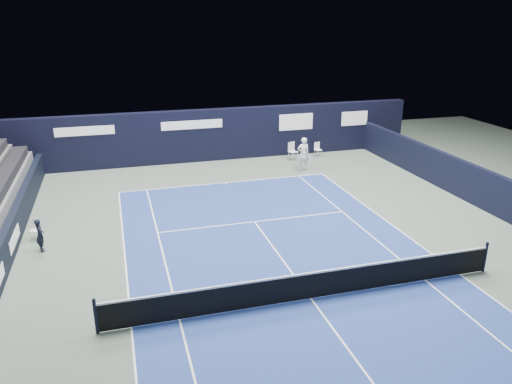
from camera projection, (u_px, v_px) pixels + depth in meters
ground at (289, 269)px, 17.41m from camera, size 48.00×48.00×0.00m
court_surface at (311, 299)px, 15.60m from camera, size 10.97×23.77×0.01m
enclosure_wall_right at (471, 183)px, 23.48m from camera, size 0.30×22.00×1.80m
folding_chair_back_a at (292, 150)px, 30.41m from camera, size 0.59×0.57×1.08m
folding_chair_back_b at (318, 148)px, 31.21m from camera, size 0.43×0.42×0.87m
line_judge_chair at (36, 227)px, 19.66m from camera, size 0.48×0.47×0.83m
line_judge at (40, 235)px, 18.57m from camera, size 0.45×0.54×1.28m
court_markings at (311, 299)px, 15.60m from camera, size 11.03×23.83×0.00m
tennis_net at (312, 285)px, 15.43m from camera, size 12.90×0.10×1.10m
back_sponsor_wall at (208, 135)px, 30.00m from camera, size 26.00×0.63×3.10m
side_barrier_left at (10, 239)px, 18.31m from camera, size 0.33×22.00×1.20m
tennis_player at (303, 154)px, 28.29m from camera, size 0.70×0.85×1.89m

